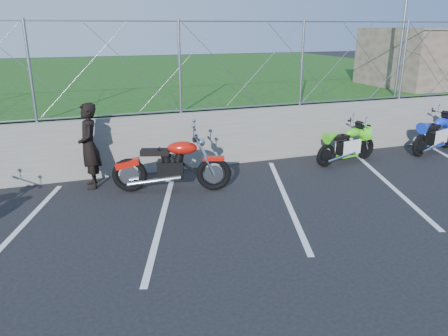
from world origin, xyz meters
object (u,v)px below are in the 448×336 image
object	(u,v)px
sportbike_blue	(436,136)
person_standing	(89,146)
naked_orange	(173,167)
sportbike_green	(347,146)

from	to	relation	value
sportbike_blue	person_standing	world-z (taller)	person_standing
naked_orange	sportbike_blue	xyz separation A→B (m)	(7.08, 0.50, -0.06)
person_standing	sportbike_green	bearing A→B (deg)	86.08
naked_orange	sportbike_green	distance (m)	4.41
sportbike_green	sportbike_blue	world-z (taller)	sportbike_blue
naked_orange	sportbike_green	bearing A→B (deg)	23.19
sportbike_blue	sportbike_green	bearing A→B (deg)	163.22
naked_orange	person_standing	bearing A→B (deg)	169.58
sportbike_green	person_standing	bearing A→B (deg)	166.48
naked_orange	person_standing	distance (m)	1.75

